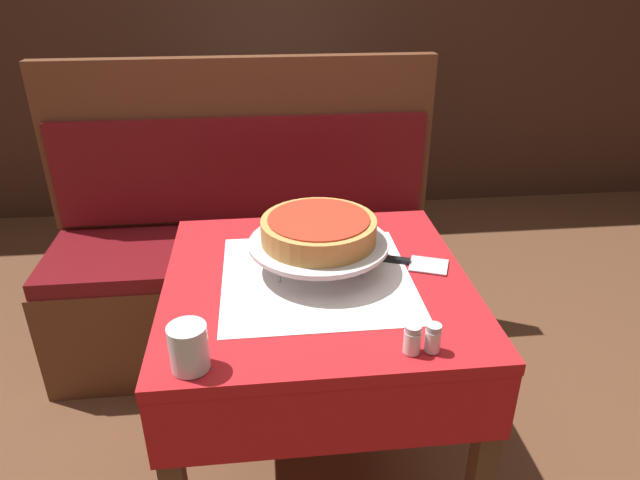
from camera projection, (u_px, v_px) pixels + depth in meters
name	position (u px, v px, depth m)	size (l,w,h in m)	color
dining_table_front	(317.00, 317.00, 1.48)	(0.76, 0.76, 0.77)	red
dining_table_rear	(272.00, 127.00, 2.97)	(0.81, 0.81, 0.77)	beige
booth_bench	(248.00, 273.00, 2.29)	(1.51, 0.51, 1.15)	brown
back_wall_panel	(276.00, 10.00, 3.21)	(6.00, 0.04, 2.40)	#3D2319
pizza_pan_stand	(319.00, 244.00, 1.44)	(0.35, 0.35, 0.08)	#ADADB2
deep_dish_pizza	(319.00, 229.00, 1.42)	(0.29, 0.29, 0.06)	#C68E47
pizza_server	(403.00, 261.00, 1.49)	(0.25, 0.14, 0.01)	#BCBCC1
water_glass_near	(189.00, 347.00, 1.10)	(0.08, 0.08, 0.10)	silver
salt_shaker	(412.00, 339.00, 1.15)	(0.04, 0.04, 0.06)	silver
pepper_shaker	(433.00, 338.00, 1.15)	(0.03, 0.03, 0.06)	silver
condiment_caddy	(260.00, 99.00, 2.97)	(0.12, 0.12, 0.14)	black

